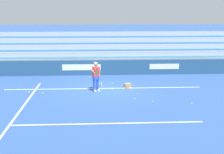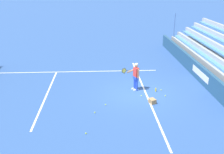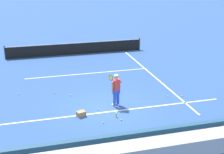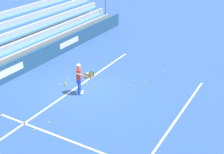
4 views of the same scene
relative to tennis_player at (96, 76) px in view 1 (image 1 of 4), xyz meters
The scene contains 17 objects.
ground_plane 1.01m from the tennis_player, 169.92° to the right, with size 160.00×160.00×0.00m, color #2D5193.
court_baseline_white 1.16m from the tennis_player, 128.27° to the right, with size 12.00×0.10×0.01m, color white.
court_sideline_white 5.43m from the tennis_player, 47.02° to the left, with size 0.10×12.00×0.01m, color white.
court_service_line_white 5.51m from the tennis_player, 94.84° to the left, with size 8.22×0.10×0.01m, color white.
back_wall_sponsor_board 4.65m from the tennis_player, 95.73° to the right, with size 24.06×0.25×1.10m.
bleacher_stand 6.86m from the tennis_player, 93.84° to the right, with size 22.86×3.20×3.40m.
tennis_player is the anchor object (origin of this frame).
ball_box_cardboard 2.20m from the tennis_player, 160.18° to the right, with size 0.40×0.30×0.26m, color #A87F51.
tennis_ball_toward_net 3.21m from the tennis_player, ahead, with size 0.07×0.07×0.07m, color #CCE533.
tennis_ball_by_box 1.84m from the tennis_player, 96.97° to the right, with size 0.07×0.07×0.07m, color #CCE533.
tennis_ball_far_left 5.73m from the tennis_player, 149.33° to the left, with size 0.07×0.07×0.07m, color #CCE533.
tennis_ball_far_right 3.98m from the tennis_player, ahead, with size 0.07×0.07×0.07m, color #CCE533.
tennis_ball_midcourt 3.95m from the tennis_player, 139.50° to the left, with size 0.07×0.07×0.07m, color #CCE533.
tennis_ball_near_player 1.34m from the tennis_player, 166.26° to the right, with size 0.07×0.07×0.07m, color #CCE533.
tennis_ball_on_baseline 2.16m from the tennis_player, 122.87° to the right, with size 0.07×0.07×0.07m, color #CCE533.
tennis_ball_stray_back 2.95m from the tennis_player, 137.03° to the left, with size 0.07×0.07×0.07m, color #CCE533.
water_bottle 1.51m from the tennis_player, 105.27° to the right, with size 0.07×0.07×0.22m, color yellow.
Camera 1 is at (0.48, 18.00, 4.76)m, focal length 50.00 mm.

